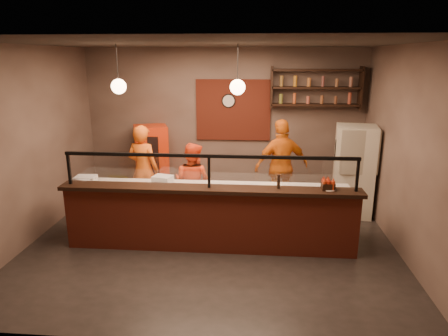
# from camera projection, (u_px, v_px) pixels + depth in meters

# --- Properties ---
(floor) EXTENTS (6.00, 6.00, 0.00)m
(floor) POSITION_uv_depth(u_px,v_px,m) (212.00, 241.00, 6.74)
(floor) COLOR black
(floor) RESTS_ON ground
(ceiling) EXTENTS (6.00, 6.00, 0.00)m
(ceiling) POSITION_uv_depth(u_px,v_px,m) (210.00, 43.00, 5.88)
(ceiling) COLOR #332D27
(ceiling) RESTS_ON wall_back
(wall_back) EXTENTS (6.00, 0.00, 6.00)m
(wall_back) POSITION_uv_depth(u_px,v_px,m) (224.00, 124.00, 8.71)
(wall_back) COLOR #6E5B50
(wall_back) RESTS_ON floor
(wall_left) EXTENTS (0.00, 5.00, 5.00)m
(wall_left) POSITION_uv_depth(u_px,v_px,m) (30.00, 146.00, 6.55)
(wall_left) COLOR #6E5B50
(wall_left) RESTS_ON floor
(wall_right) EXTENTS (0.00, 5.00, 5.00)m
(wall_right) POSITION_uv_depth(u_px,v_px,m) (407.00, 153.00, 6.07)
(wall_right) COLOR #6E5B50
(wall_right) RESTS_ON floor
(wall_front) EXTENTS (6.00, 0.00, 6.00)m
(wall_front) POSITION_uv_depth(u_px,v_px,m) (182.00, 206.00, 3.91)
(wall_front) COLOR #6E5B50
(wall_front) RESTS_ON floor
(brick_patch) EXTENTS (1.60, 0.04, 1.30)m
(brick_patch) POSITION_uv_depth(u_px,v_px,m) (233.00, 110.00, 8.58)
(brick_patch) COLOR maroon
(brick_patch) RESTS_ON wall_back
(service_counter) EXTENTS (4.60, 0.25, 1.00)m
(service_counter) POSITION_uv_depth(u_px,v_px,m) (210.00, 221.00, 6.31)
(service_counter) COLOR maroon
(service_counter) RESTS_ON floor
(counter_ledge) EXTENTS (4.70, 0.37, 0.06)m
(counter_ledge) POSITION_uv_depth(u_px,v_px,m) (209.00, 189.00, 6.17)
(counter_ledge) COLOR black
(counter_ledge) RESTS_ON service_counter
(worktop_cabinet) EXTENTS (4.60, 0.75, 0.85)m
(worktop_cabinet) POSITION_uv_depth(u_px,v_px,m) (213.00, 213.00, 6.81)
(worktop_cabinet) COLOR gray
(worktop_cabinet) RESTS_ON floor
(worktop) EXTENTS (4.60, 0.75, 0.05)m
(worktop) POSITION_uv_depth(u_px,v_px,m) (213.00, 188.00, 6.69)
(worktop) COLOR silver
(worktop) RESTS_ON worktop_cabinet
(sneeze_guard) EXTENTS (4.50, 0.05, 0.52)m
(sneeze_guard) POSITION_uv_depth(u_px,v_px,m) (209.00, 168.00, 6.08)
(sneeze_guard) COLOR white
(sneeze_guard) RESTS_ON counter_ledge
(wall_shelving) EXTENTS (1.84, 0.28, 0.85)m
(wall_shelving) POSITION_uv_depth(u_px,v_px,m) (316.00, 88.00, 8.17)
(wall_shelving) COLOR black
(wall_shelving) RESTS_ON wall_back
(wall_clock) EXTENTS (0.30, 0.04, 0.30)m
(wall_clock) POSITION_uv_depth(u_px,v_px,m) (229.00, 101.00, 8.53)
(wall_clock) COLOR black
(wall_clock) RESTS_ON wall_back
(pendant_left) EXTENTS (0.24, 0.24, 0.77)m
(pendant_left) POSITION_uv_depth(u_px,v_px,m) (119.00, 86.00, 6.36)
(pendant_left) COLOR black
(pendant_left) RESTS_ON ceiling
(pendant_right) EXTENTS (0.24, 0.24, 0.77)m
(pendant_right) POSITION_uv_depth(u_px,v_px,m) (238.00, 87.00, 6.21)
(pendant_right) COLOR black
(pendant_right) RESTS_ON ceiling
(cook_left) EXTENTS (0.73, 0.57, 1.76)m
(cook_left) POSITION_uv_depth(u_px,v_px,m) (143.00, 170.00, 7.78)
(cook_left) COLOR orange
(cook_left) RESTS_ON floor
(cook_mid) EXTENTS (0.90, 0.81, 1.52)m
(cook_mid) POSITION_uv_depth(u_px,v_px,m) (192.00, 183.00, 7.36)
(cook_mid) COLOR red
(cook_mid) RESTS_ON floor
(cook_right) EXTENTS (1.18, 0.79, 1.86)m
(cook_right) POSITION_uv_depth(u_px,v_px,m) (282.00, 166.00, 7.82)
(cook_right) COLOR orange
(cook_right) RESTS_ON floor
(fridge) EXTENTS (0.82, 0.78, 1.76)m
(fridge) POSITION_uv_depth(u_px,v_px,m) (354.00, 171.00, 7.71)
(fridge) COLOR beige
(fridge) RESTS_ON floor
(red_cooler) EXTENTS (0.85, 0.82, 1.59)m
(red_cooler) POSITION_uv_depth(u_px,v_px,m) (152.00, 162.00, 8.71)
(red_cooler) COLOR red
(red_cooler) RESTS_ON floor
(pizza_dough) EXTENTS (0.60, 0.60, 0.01)m
(pizza_dough) POSITION_uv_depth(u_px,v_px,m) (271.00, 187.00, 6.69)
(pizza_dough) COLOR white
(pizza_dough) RESTS_ON worktop
(prep_tub_a) EXTENTS (0.35, 0.29, 0.17)m
(prep_tub_a) POSITION_uv_depth(u_px,v_px,m) (86.00, 181.00, 6.74)
(prep_tub_a) COLOR silver
(prep_tub_a) RESTS_ON worktop
(prep_tub_b) EXTENTS (0.36, 0.32, 0.15)m
(prep_tub_b) POSITION_uv_depth(u_px,v_px,m) (163.00, 180.00, 6.80)
(prep_tub_b) COLOR silver
(prep_tub_b) RESTS_ON worktop
(prep_tub_c) EXTENTS (0.38, 0.35, 0.15)m
(prep_tub_c) POSITION_uv_depth(u_px,v_px,m) (85.00, 182.00, 6.69)
(prep_tub_c) COLOR silver
(prep_tub_c) RESTS_ON worktop
(rolling_pin) EXTENTS (0.36, 0.09, 0.06)m
(rolling_pin) POSITION_uv_depth(u_px,v_px,m) (111.00, 183.00, 6.78)
(rolling_pin) COLOR yellow
(rolling_pin) RESTS_ON worktop
(condiment_caddy) EXTENTS (0.20, 0.16, 0.11)m
(condiment_caddy) POSITION_uv_depth(u_px,v_px,m) (328.00, 186.00, 6.04)
(condiment_caddy) COLOR black
(condiment_caddy) RESTS_ON counter_ledge
(pepper_mill) EXTENTS (0.06, 0.06, 0.22)m
(pepper_mill) POSITION_uv_depth(u_px,v_px,m) (279.00, 182.00, 6.09)
(pepper_mill) COLOR black
(pepper_mill) RESTS_ON counter_ledge
(small_plate) EXTENTS (0.25, 0.25, 0.01)m
(small_plate) POSITION_uv_depth(u_px,v_px,m) (329.00, 189.00, 6.05)
(small_plate) COLOR white
(small_plate) RESTS_ON counter_ledge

